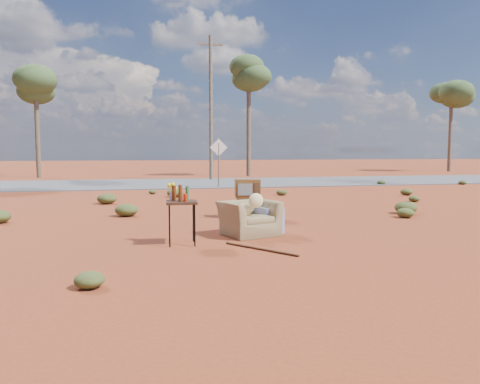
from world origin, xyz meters
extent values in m
plane|color=maroon|center=(0.00, 0.00, 0.00)|extent=(140.00, 140.00, 0.00)
cube|color=#565659|center=(0.00, 15.00, 0.02)|extent=(140.00, 7.00, 0.04)
imported|color=olive|center=(0.12, 0.27, 0.46)|extent=(1.21, 0.98, 0.91)
ellipsoid|color=#F2DA93|center=(0.06, 0.30, 0.53)|extent=(0.33, 0.33, 0.19)
ellipsoid|color=#F2DA93|center=(0.22, 0.12, 0.70)|extent=(0.29, 0.15, 0.29)
cube|color=navy|center=(0.54, 0.52, 0.27)|extent=(0.63, 0.78, 0.53)
cube|color=black|center=(0.63, 2.61, 0.48)|extent=(0.58, 0.47, 0.03)
cylinder|color=black|center=(0.36, 2.45, 0.24)|extent=(0.03, 0.03, 0.48)
cylinder|color=black|center=(0.85, 2.39, 0.24)|extent=(0.03, 0.03, 0.48)
cylinder|color=black|center=(0.41, 2.82, 0.24)|extent=(0.03, 0.03, 0.48)
cylinder|color=black|center=(0.90, 2.76, 0.24)|extent=(0.03, 0.03, 0.48)
cube|color=brown|center=(0.63, 2.61, 0.73)|extent=(0.65, 0.53, 0.46)
cube|color=slate|center=(0.52, 2.37, 0.73)|extent=(0.36, 0.06, 0.29)
cube|color=#472D19|center=(0.81, 2.34, 0.73)|extent=(0.14, 0.04, 0.33)
cube|color=#341E13|center=(-1.27, -0.35, 0.76)|extent=(0.57, 0.57, 0.04)
cylinder|color=black|center=(-1.50, -0.56, 0.38)|extent=(0.03, 0.03, 0.76)
cylinder|color=black|center=(-1.06, -0.58, 0.38)|extent=(0.03, 0.03, 0.76)
cylinder|color=black|center=(-1.47, -0.12, 0.38)|extent=(0.03, 0.03, 0.76)
cylinder|color=black|center=(-1.04, -0.15, 0.38)|extent=(0.03, 0.03, 0.76)
cylinder|color=#4F230D|center=(-1.39, -0.29, 0.92)|extent=(0.08, 0.08, 0.28)
cylinder|color=#4F230D|center=(-1.29, -0.44, 0.94)|extent=(0.07, 0.07, 0.30)
cylinder|color=#285D31|center=(-1.15, -0.25, 0.91)|extent=(0.07, 0.07, 0.26)
cylinder|color=red|center=(-1.21, -0.47, 0.85)|extent=(0.07, 0.07, 0.14)
cylinder|color=silver|center=(-1.42, -0.18, 0.86)|extent=(0.09, 0.09, 0.15)
ellipsoid|color=yellow|center=(-1.42, -0.18, 1.03)|extent=(0.17, 0.17, 0.13)
cylinder|color=#502B15|center=(-0.02, -1.13, 0.02)|extent=(0.95, 1.29, 0.04)
cylinder|color=brown|center=(1.50, 12.00, 1.00)|extent=(0.06, 0.06, 2.00)
cube|color=silver|center=(1.50, 12.00, 1.80)|extent=(0.78, 0.04, 0.78)
cylinder|color=brown|center=(-8.00, 22.00, 3.00)|extent=(0.28, 0.28, 6.00)
ellipsoid|color=#3F5B2E|center=(-8.00, 22.00, 5.50)|extent=(3.20, 3.20, 2.20)
cylinder|color=brown|center=(5.00, 21.00, 3.50)|extent=(0.28, 0.28, 7.00)
ellipsoid|color=#3F5B2E|center=(5.00, 21.00, 6.50)|extent=(3.20, 3.20, 2.20)
cylinder|color=brown|center=(22.00, 24.00, 3.25)|extent=(0.28, 0.28, 6.50)
ellipsoid|color=#3F5B2E|center=(22.00, 24.00, 6.00)|extent=(3.20, 3.20, 2.20)
cylinder|color=brown|center=(2.00, 17.50, 4.00)|extent=(0.20, 0.20, 8.00)
cube|color=brown|center=(2.00, 17.50, 7.50)|extent=(1.40, 0.10, 0.10)
ellipsoid|color=#474E22|center=(4.50, 1.80, 0.12)|extent=(0.44, 0.44, 0.24)
ellipsoid|color=#474E22|center=(-3.00, 6.50, 0.17)|extent=(0.60, 0.60, 0.33)
ellipsoid|color=#474E22|center=(6.80, 5.00, 0.10)|extent=(0.36, 0.36, 0.20)
ellipsoid|color=#474E22|center=(3.20, 8.00, 0.11)|extent=(0.40, 0.40, 0.22)
ellipsoid|color=#474E22|center=(-1.50, 9.50, 0.08)|extent=(0.30, 0.30, 0.17)
camera|label=1|loc=(-2.00, -8.65, 1.68)|focal=35.00mm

